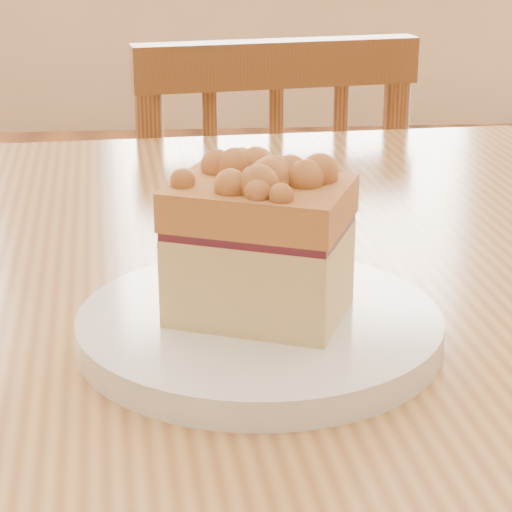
{
  "coord_description": "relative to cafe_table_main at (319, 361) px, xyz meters",
  "views": [
    {
      "loc": [
        -0.2,
        -0.44,
        1.03
      ],
      "look_at": [
        -0.15,
        0.18,
        0.8
      ],
      "focal_mm": 70.0,
      "sensor_mm": 36.0,
      "label": 1
    }
  ],
  "objects": [
    {
      "name": "plate",
      "position": [
        -0.06,
        -0.15,
        0.1
      ],
      "size": [
        0.24,
        0.24,
        0.02
      ],
      "color": "white",
      "rests_on": "cafe_table_main"
    },
    {
      "name": "cafe_table_main",
      "position": [
        0.0,
        0.0,
        0.0
      ],
      "size": [
        1.34,
        0.95,
        0.75
      ],
      "rotation": [
        0.0,
        0.0,
        0.08
      ],
      "color": "tan",
      "rests_on": "ground"
    },
    {
      "name": "cafe_chair_main",
      "position": [
        -0.01,
        0.61,
        -0.22
      ],
      "size": [
        0.45,
        0.45,
        0.86
      ],
      "rotation": [
        0.0,
        0.0,
        3.3
      ],
      "color": "brown",
      "rests_on": "ground"
    },
    {
      "name": "cake_slice",
      "position": [
        -0.06,
        -0.15,
        0.16
      ],
      "size": [
        0.13,
        0.12,
        0.1
      ],
      "rotation": [
        0.0,
        0.0,
        -0.38
      ],
      "color": "#D8BD7A",
      "rests_on": "plate"
    }
  ]
}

